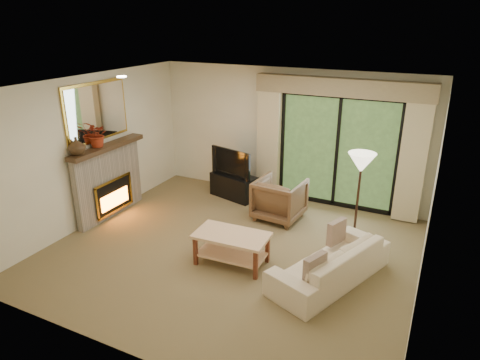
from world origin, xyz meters
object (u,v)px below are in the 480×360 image
at_px(armchair, 279,199).
at_px(sofa, 330,262).
at_px(media_console, 234,186).
at_px(coffee_table, 232,249).

xyz_separation_m(armchair, sofa, (1.36, -1.55, -0.10)).
bearing_deg(sofa, media_console, -107.74).
height_order(media_console, sofa, sofa).
xyz_separation_m(armchair, coffee_table, (-0.08, -1.77, -0.13)).
height_order(media_console, coffee_table, coffee_table).
height_order(sofa, coffee_table, sofa).
relative_size(sofa, coffee_table, 1.77).
bearing_deg(sofa, coffee_table, -60.13).
height_order(armchair, sofa, armchair).
distance_m(sofa, coffee_table, 1.45).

